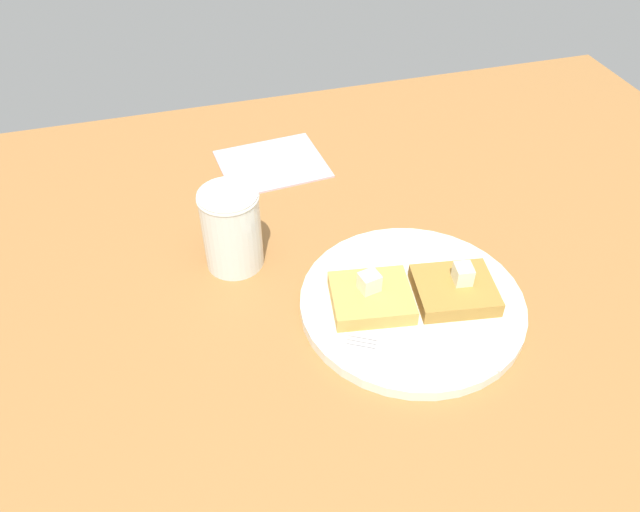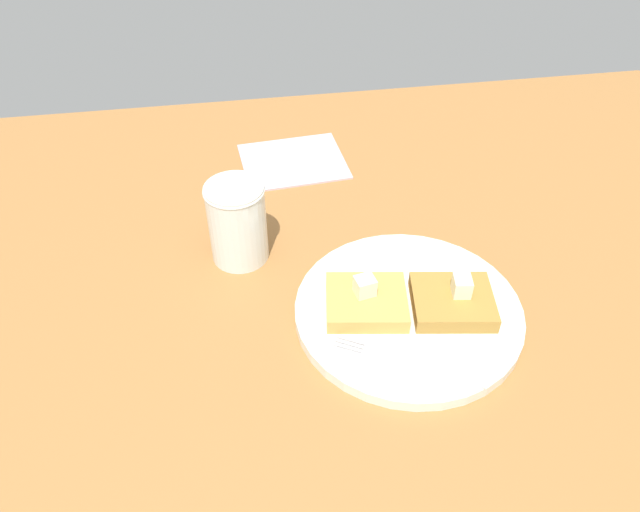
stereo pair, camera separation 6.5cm
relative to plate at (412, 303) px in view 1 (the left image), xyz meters
The scene contains 9 objects.
table_surface 10.18cm from the plate, 112.88° to the right, with size 126.43×126.43×2.19cm, color #9F6936.
plate is the anchor object (origin of this frame).
toast_slice_left 5.03cm from the plate, behind, with size 8.91×7.78×1.86cm, color gold.
toast_slice_middle 5.03cm from the plate, ahead, with size 8.91×7.78×1.86cm, color #A67833.
butter_pat_primary 6.17cm from the plate, 165.44° to the left, with size 2.16×1.94×2.16cm, color #F1ECC4.
butter_pat_secondary 6.65cm from the plate, ahead, with size 2.16×1.94×2.16cm, color #EFECC5.
fork 7.88cm from the plate, 113.19° to the right, with size 14.66×9.06×0.36cm.
syrup_jar 22.83cm from the plate, 143.50° to the left, with size 7.27×7.27×10.46cm.
napkin 34.40cm from the plate, 105.12° to the left, with size 15.20×12.80×0.30cm, color beige.
Camera 1 is at (-19.75, -35.35, 54.73)cm, focal length 35.00 mm.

